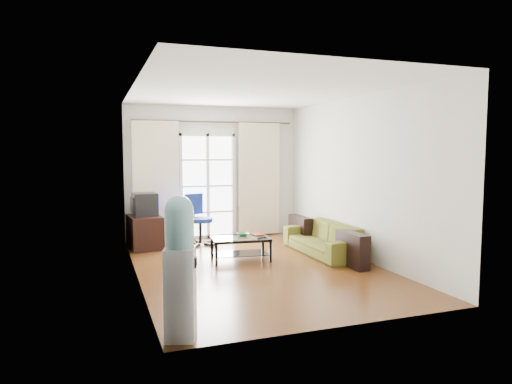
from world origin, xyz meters
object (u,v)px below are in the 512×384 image
Objects in this scene: coffee_table at (241,246)px; task_chair at (199,230)px; tv_stand at (145,232)px; crt_tv at (144,204)px; sofa at (323,238)px; water_cooler at (180,265)px.

task_chair reaches higher than coffee_table.
tv_stand is 1.68× the size of crt_tv.
crt_tv reaches higher than sofa.
tv_stand is at bearing 106.53° from water_cooler.
tv_stand reaches higher than coffee_table.
tv_stand is 0.84× the size of task_chair.
crt_tv is at bearing 131.49° from coffee_table.
water_cooler reaches higher than tv_stand.
crt_tv is (-2.89, 1.57, 0.54)m from sofa.
sofa is 2.39m from task_chair.
sofa is 1.91× the size of task_chair.
crt_tv is 0.50× the size of task_chair.
coffee_table is at bearing -53.22° from tv_stand.
task_chair is (-0.36, 1.48, 0.04)m from coffee_table.
water_cooler is at bearing -118.01° from coffee_table.
crt_tv is 4.35m from water_cooler.
water_cooler reaches higher than coffee_table.
sofa is 1.35× the size of water_cooler.
water_cooler is at bearing -47.57° from sofa.
sofa is 1.51m from coffee_table.
coffee_table is 3.20m from water_cooler.
water_cooler reaches higher than crt_tv.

